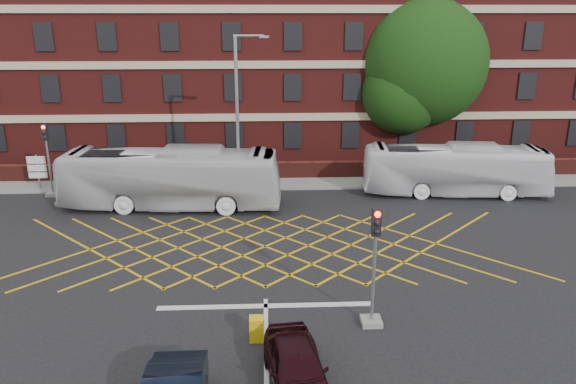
{
  "coord_description": "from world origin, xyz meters",
  "views": [
    {
      "loc": [
        0.02,
        -21.92,
        10.4
      ],
      "look_at": [
        1.04,
        1.5,
        2.8
      ],
      "focal_mm": 35.0,
      "sensor_mm": 36.0,
      "label": 1
    }
  ],
  "objects_px": {
    "bus_left": "(171,178)",
    "traffic_light_near": "(373,278)",
    "direction_signs": "(37,168)",
    "street_lamp": "(239,149)",
    "traffic_light_far": "(50,167)",
    "bus_right": "(455,170)",
    "deciduous_tree": "(422,71)",
    "utility_cabinet": "(257,329)",
    "car_maroon": "(297,367)"
  },
  "relations": [
    {
      "from": "bus_left",
      "to": "traffic_light_near",
      "type": "height_order",
      "value": "traffic_light_near"
    },
    {
      "from": "car_maroon",
      "to": "direction_signs",
      "type": "height_order",
      "value": "direction_signs"
    },
    {
      "from": "traffic_light_near",
      "to": "utility_cabinet",
      "type": "distance_m",
      "value": 4.28
    },
    {
      "from": "traffic_light_near",
      "to": "utility_cabinet",
      "type": "bearing_deg",
      "value": -168.4
    },
    {
      "from": "bus_left",
      "to": "traffic_light_far",
      "type": "distance_m",
      "value": 7.72
    },
    {
      "from": "car_maroon",
      "to": "traffic_light_near",
      "type": "xyz_separation_m",
      "value": [
        2.8,
        3.36,
        1.07
      ]
    },
    {
      "from": "bus_right",
      "to": "deciduous_tree",
      "type": "relative_size",
      "value": 0.95
    },
    {
      "from": "bus_left",
      "to": "utility_cabinet",
      "type": "distance_m",
      "value": 14.33
    },
    {
      "from": "traffic_light_near",
      "to": "bus_left",
      "type": "bearing_deg",
      "value": 124.77
    },
    {
      "from": "deciduous_tree",
      "to": "bus_left",
      "type": "bearing_deg",
      "value": -150.51
    },
    {
      "from": "car_maroon",
      "to": "deciduous_tree",
      "type": "distance_m",
      "value": 27.62
    },
    {
      "from": "street_lamp",
      "to": "direction_signs",
      "type": "xyz_separation_m",
      "value": [
        -12.29,
        3.04,
        -1.82
      ]
    },
    {
      "from": "car_maroon",
      "to": "street_lamp",
      "type": "relative_size",
      "value": 0.44
    },
    {
      "from": "utility_cabinet",
      "to": "car_maroon",
      "type": "bearing_deg",
      "value": -65.22
    },
    {
      "from": "bus_right",
      "to": "traffic_light_far",
      "type": "bearing_deg",
      "value": 93.78
    },
    {
      "from": "bus_right",
      "to": "street_lamp",
      "type": "distance_m",
      "value": 12.74
    },
    {
      "from": "bus_left",
      "to": "street_lamp",
      "type": "height_order",
      "value": "street_lamp"
    },
    {
      "from": "car_maroon",
      "to": "street_lamp",
      "type": "distance_m",
      "value": 16.73
    },
    {
      "from": "bus_left",
      "to": "street_lamp",
      "type": "bearing_deg",
      "value": -79.92
    },
    {
      "from": "bus_left",
      "to": "direction_signs",
      "type": "distance_m",
      "value": 9.19
    },
    {
      "from": "traffic_light_near",
      "to": "direction_signs",
      "type": "distance_m",
      "value": 23.61
    },
    {
      "from": "car_maroon",
      "to": "traffic_light_far",
      "type": "height_order",
      "value": "traffic_light_far"
    },
    {
      "from": "direction_signs",
      "to": "car_maroon",
      "type": "bearing_deg",
      "value": -53.29
    },
    {
      "from": "traffic_light_far",
      "to": "direction_signs",
      "type": "bearing_deg",
      "value": 136.67
    },
    {
      "from": "bus_left",
      "to": "car_maroon",
      "type": "relative_size",
      "value": 2.94
    },
    {
      "from": "street_lamp",
      "to": "bus_right",
      "type": "bearing_deg",
      "value": 5.56
    },
    {
      "from": "traffic_light_near",
      "to": "traffic_light_far",
      "type": "height_order",
      "value": "same"
    },
    {
      "from": "bus_left",
      "to": "bus_right",
      "type": "xyz_separation_m",
      "value": [
        16.33,
        1.62,
        -0.17
      ]
    },
    {
      "from": "bus_right",
      "to": "street_lamp",
      "type": "xyz_separation_m",
      "value": [
        -12.57,
        -1.22,
        1.7
      ]
    },
    {
      "from": "bus_right",
      "to": "traffic_light_far",
      "type": "xyz_separation_m",
      "value": [
        -23.69,
        0.72,
        0.27
      ]
    },
    {
      "from": "deciduous_tree",
      "to": "street_lamp",
      "type": "distance_m",
      "value": 15.38
    },
    {
      "from": "traffic_light_near",
      "to": "street_lamp",
      "type": "relative_size",
      "value": 0.46
    },
    {
      "from": "street_lamp",
      "to": "utility_cabinet",
      "type": "bearing_deg",
      "value": -85.76
    },
    {
      "from": "traffic_light_far",
      "to": "utility_cabinet",
      "type": "xyz_separation_m",
      "value": [
        12.15,
        -15.79,
        -1.35
      ]
    },
    {
      "from": "deciduous_tree",
      "to": "traffic_light_near",
      "type": "bearing_deg",
      "value": -108.53
    },
    {
      "from": "utility_cabinet",
      "to": "traffic_light_far",
      "type": "bearing_deg",
      "value": 127.58
    },
    {
      "from": "bus_left",
      "to": "deciduous_tree",
      "type": "bearing_deg",
      "value": -56.45
    },
    {
      "from": "bus_left",
      "to": "traffic_light_near",
      "type": "bearing_deg",
      "value": -141.17
    },
    {
      "from": "car_maroon",
      "to": "direction_signs",
      "type": "xyz_separation_m",
      "value": [
        -14.49,
        19.44,
        0.69
      ]
    },
    {
      "from": "traffic_light_far",
      "to": "car_maroon",
      "type": "bearing_deg",
      "value": -53.99
    },
    {
      "from": "deciduous_tree",
      "to": "street_lamp",
      "type": "bearing_deg",
      "value": -144.75
    },
    {
      "from": "deciduous_tree",
      "to": "car_maroon",
      "type": "bearing_deg",
      "value": -111.9
    },
    {
      "from": "deciduous_tree",
      "to": "traffic_light_near",
      "type": "relative_size",
      "value": 2.66
    },
    {
      "from": "bus_left",
      "to": "deciduous_tree",
      "type": "height_order",
      "value": "deciduous_tree"
    },
    {
      "from": "deciduous_tree",
      "to": "traffic_light_far",
      "type": "distance_m",
      "value": 24.79
    },
    {
      "from": "car_maroon",
      "to": "traffic_light_near",
      "type": "bearing_deg",
      "value": 43.63
    },
    {
      "from": "deciduous_tree",
      "to": "utility_cabinet",
      "type": "distance_m",
      "value": 25.88
    },
    {
      "from": "street_lamp",
      "to": "traffic_light_near",
      "type": "bearing_deg",
      "value": -69.0
    },
    {
      "from": "bus_left",
      "to": "traffic_light_far",
      "type": "relative_size",
      "value": 2.8
    },
    {
      "from": "bus_left",
      "to": "traffic_light_near",
      "type": "xyz_separation_m",
      "value": [
        8.77,
        -12.63,
        0.1
      ]
    }
  ]
}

